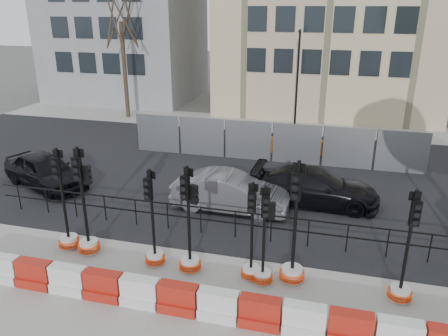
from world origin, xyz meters
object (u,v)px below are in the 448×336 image
(traffic_signal_d, at_px, (190,247))
(car_c, at_px, (315,187))
(traffic_signal_h, at_px, (402,279))
(traffic_signal_a, at_px, (67,229))
(car_a, at_px, (45,170))

(traffic_signal_d, xyz_separation_m, car_c, (3.21, 5.65, -0.08))
(traffic_signal_d, bearing_deg, traffic_signal_h, 15.49)
(traffic_signal_d, height_order, traffic_signal_h, traffic_signal_d)
(traffic_signal_h, xyz_separation_m, car_c, (-2.58, 5.54, 0.05))
(car_c, bearing_deg, traffic_signal_a, 128.03)
(car_a, xyz_separation_m, car_c, (11.22, 1.22, -0.03))
(traffic_signal_d, bearing_deg, car_a, 165.39)
(car_a, height_order, car_c, car_a)
(traffic_signal_a, relative_size, car_a, 0.72)
(traffic_signal_d, distance_m, traffic_signal_h, 5.80)
(traffic_signal_a, bearing_deg, car_c, 30.74)
(traffic_signal_h, bearing_deg, traffic_signal_a, 166.97)
(traffic_signal_d, xyz_separation_m, traffic_signal_h, (5.80, 0.12, -0.13))
(car_c, bearing_deg, car_a, 97.99)
(traffic_signal_h, bearing_deg, traffic_signal_d, 168.79)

